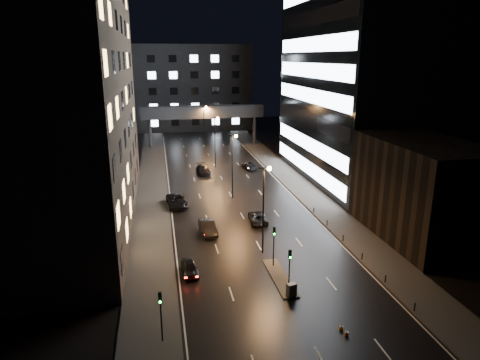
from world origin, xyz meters
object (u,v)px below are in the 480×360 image
at_px(utility_cabinet, 291,290).
at_px(car_toward_a, 258,217).
at_px(car_away_d, 203,169).
at_px(car_toward_b, 249,166).
at_px(car_away_a, 190,268).
at_px(car_away_b, 208,227).
at_px(car_away_c, 177,201).

bearing_deg(utility_cabinet, car_toward_a, 68.11).
bearing_deg(car_toward_a, car_away_d, -75.64).
bearing_deg(car_toward_b, car_away_a, 63.11).
height_order(car_toward_a, car_toward_b, car_toward_b).
height_order(car_away_b, car_toward_b, car_away_b).
xyz_separation_m(car_away_b, utility_cabinet, (5.81, -16.49, -0.00)).
distance_m(car_away_c, car_away_d, 18.80).
height_order(car_away_c, car_away_d, car_away_c).
height_order(car_away_a, utility_cabinet, utility_cabinet).
distance_m(car_away_b, car_toward_b, 32.77).
relative_size(car_away_a, car_away_b, 0.79).
relative_size(car_toward_a, utility_cabinet, 3.74).
xyz_separation_m(car_away_c, car_toward_b, (15.22, 19.48, -0.11)).
height_order(car_away_a, car_toward_b, car_toward_b).
xyz_separation_m(car_away_a, car_toward_a, (10.16, 12.71, 0.02)).
bearing_deg(car_away_a, car_toward_b, 65.11).
bearing_deg(car_toward_a, car_toward_b, -95.18).
bearing_deg(car_toward_b, car_away_c, 45.31).
bearing_deg(car_away_c, car_away_b, -78.97).
bearing_deg(car_away_b, utility_cabinet, -75.72).
xyz_separation_m(car_toward_a, utility_cabinet, (-1.28, -19.07, 0.12)).
relative_size(car_away_d, utility_cabinet, 4.19).
xyz_separation_m(car_toward_b, utility_cabinet, (-6.08, -47.02, 0.08)).
distance_m(car_away_d, utility_cabinet, 45.51).
xyz_separation_m(car_away_c, car_away_d, (5.88, 17.86, -0.04)).
distance_m(car_toward_a, utility_cabinet, 19.11).
height_order(car_away_c, car_toward_b, car_away_c).
distance_m(car_away_a, car_away_c, 21.18).
height_order(car_away_d, utility_cabinet, car_away_d).
bearing_deg(car_toward_a, car_away_a, 55.91).
xyz_separation_m(car_away_a, car_toward_b, (14.96, 40.66, 0.06)).
relative_size(car_toward_a, car_toward_b, 0.98).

